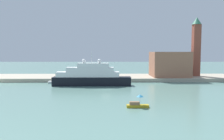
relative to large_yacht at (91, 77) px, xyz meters
name	(u,v)px	position (x,y,z in m)	size (l,w,h in m)	color
ground	(106,89)	(5.38, -7.69, -3.17)	(400.00, 400.00, 0.00)	slate
quay_dock	(107,78)	(5.38, 18.16, -2.46)	(110.00, 19.71, 1.42)	#ADA38E
large_yacht	(91,77)	(0.00, 0.00, 0.00)	(27.04, 4.00, 11.75)	black
small_motorboat	(137,103)	(12.39, -30.88, -2.31)	(4.67, 1.47, 2.77)	#B7991E
work_barge	(56,82)	(-13.35, 5.80, -2.76)	(5.94, 1.61, 0.81)	silver
harbor_building	(169,64)	(31.85, 16.54, 3.43)	(15.14, 13.16, 10.35)	#9E664C
bell_tower	(196,45)	(43.52, 18.05, 11.57)	(3.94, 3.94, 24.95)	brown
parked_car	(70,75)	(-10.12, 16.49, -1.17)	(4.19, 1.81, 1.34)	#B21E1E
person_figure	(77,75)	(-6.81, 14.95, -0.98)	(0.36, 0.36, 1.66)	#334C8C
mooring_bollard	(124,77)	(12.17, 9.76, -1.44)	(0.39, 0.39, 0.61)	black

